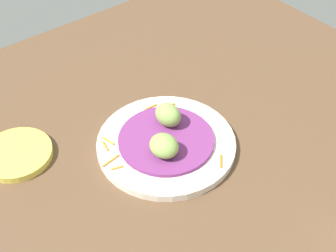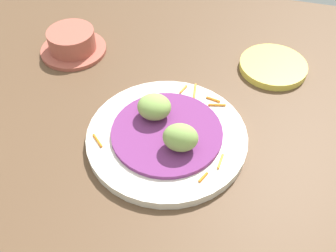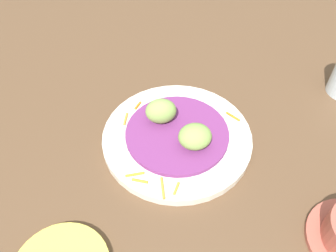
% 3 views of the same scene
% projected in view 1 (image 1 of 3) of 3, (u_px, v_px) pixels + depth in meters
% --- Properties ---
extents(table_surface, '(1.10, 1.10, 0.02)m').
position_uv_depth(table_surface, '(200.00, 154.00, 0.87)').
color(table_surface, brown).
rests_on(table_surface, ground).
extents(main_plate, '(0.26, 0.26, 0.02)m').
position_uv_depth(main_plate, '(166.00, 144.00, 0.86)').
color(main_plate, silver).
rests_on(main_plate, table_surface).
extents(cabbage_bed, '(0.18, 0.18, 0.01)m').
position_uv_depth(cabbage_bed, '(166.00, 140.00, 0.86)').
color(cabbage_bed, '#702D6B').
rests_on(cabbage_bed, main_plate).
extents(carrot_garnish, '(0.21, 0.21, 0.00)m').
position_uv_depth(carrot_garnish, '(139.00, 142.00, 0.86)').
color(carrot_garnish, orange).
rests_on(carrot_garnish, main_plate).
extents(guac_scoop_left, '(0.06, 0.06, 0.04)m').
position_uv_depth(guac_scoop_left, '(164.00, 146.00, 0.81)').
color(guac_scoop_left, '#84A851').
rests_on(guac_scoop_left, cabbage_bed).
extents(guac_scoop_center, '(0.05, 0.06, 0.05)m').
position_uv_depth(guac_scoop_center, '(168.00, 115.00, 0.87)').
color(guac_scoop_center, '#84A851').
rests_on(guac_scoop_center, cabbage_bed).
extents(side_plate_small, '(0.13, 0.13, 0.01)m').
position_uv_depth(side_plate_small, '(17.00, 154.00, 0.85)').
color(side_plate_small, '#E0CC4C').
rests_on(side_plate_small, table_surface).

